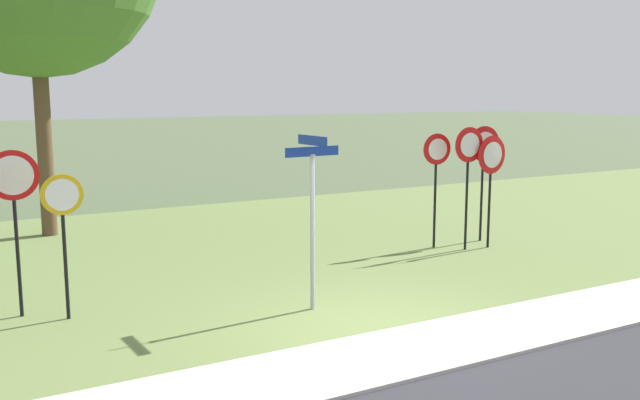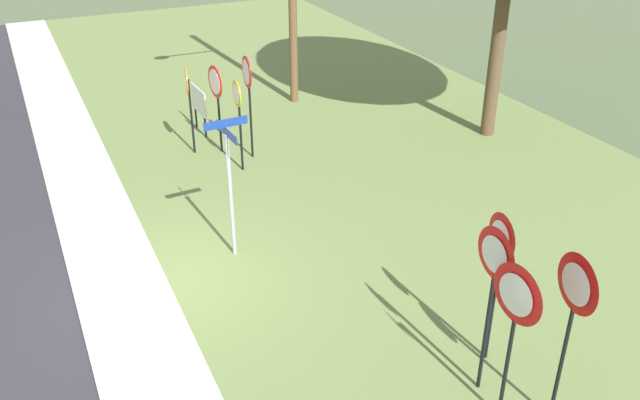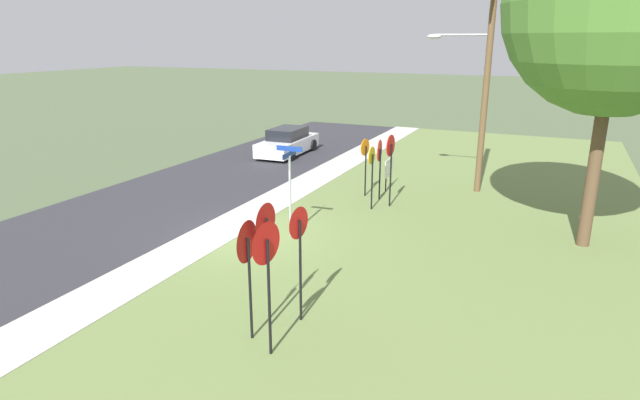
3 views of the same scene
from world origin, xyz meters
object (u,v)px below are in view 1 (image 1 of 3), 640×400
(yield_sign_near_left, at_px, (484,155))
(yield_sign_near_right, at_px, (492,164))
(stop_sign_near_right, at_px, (63,217))
(yield_sign_far_right, at_px, (469,158))
(yield_sign_far_left, at_px, (437,163))
(stop_sign_near_left, at_px, (14,196))
(street_name_post, at_px, (312,207))

(yield_sign_near_left, bearing_deg, yield_sign_near_right, -109.63)
(stop_sign_near_right, distance_m, yield_sign_far_right, 8.46)
(yield_sign_far_left, bearing_deg, stop_sign_near_left, -167.95)
(yield_sign_far_left, bearing_deg, yield_sign_near_left, 9.13)
(stop_sign_near_right, bearing_deg, yield_sign_near_right, 5.75)
(stop_sign_near_left, xyz_separation_m, yield_sign_far_right, (9.03, 0.17, 0.13))
(street_name_post, bearing_deg, yield_sign_far_right, 18.77)
(yield_sign_near_left, bearing_deg, yield_sign_far_left, -169.81)
(yield_sign_near_right, height_order, street_name_post, street_name_post)
(yield_sign_near_left, distance_m, street_name_post, 6.38)
(yield_sign_near_right, bearing_deg, street_name_post, -165.17)
(yield_sign_far_right, height_order, street_name_post, street_name_post)
(stop_sign_near_right, distance_m, yield_sign_near_left, 9.42)
(stop_sign_near_left, distance_m, yield_sign_near_right, 9.61)
(stop_sign_near_right, height_order, yield_sign_far_right, yield_sign_far_right)
(yield_sign_far_right, bearing_deg, stop_sign_near_left, -178.00)
(yield_sign_far_left, height_order, yield_sign_far_right, yield_sign_far_right)
(yield_sign_far_left, xyz_separation_m, yield_sign_far_right, (0.47, -0.49, 0.13))
(yield_sign_near_left, bearing_deg, yield_sign_far_right, -141.13)
(street_name_post, bearing_deg, yield_sign_near_left, 20.08)
(yield_sign_near_right, bearing_deg, yield_sign_far_left, 146.60)
(stop_sign_near_left, height_order, yield_sign_near_right, stop_sign_near_left)
(stop_sign_near_right, relative_size, yield_sign_far_left, 0.88)
(yield_sign_near_right, xyz_separation_m, yield_sign_far_right, (-0.58, 0.09, 0.15))
(yield_sign_far_left, xyz_separation_m, street_name_post, (-4.46, -2.51, -0.22))
(yield_sign_far_left, bearing_deg, stop_sign_near_right, -164.22)
(yield_sign_near_left, bearing_deg, stop_sign_near_left, -167.30)
(stop_sign_near_left, bearing_deg, yield_sign_far_left, 8.56)
(yield_sign_near_left, distance_m, yield_sign_near_right, 0.72)
(yield_sign_near_left, xyz_separation_m, yield_sign_far_left, (-1.39, -0.04, -0.12))
(stop_sign_near_right, distance_m, street_name_post, 3.75)
(yield_sign_near_left, xyz_separation_m, yield_sign_near_right, (-0.33, -0.62, -0.14))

